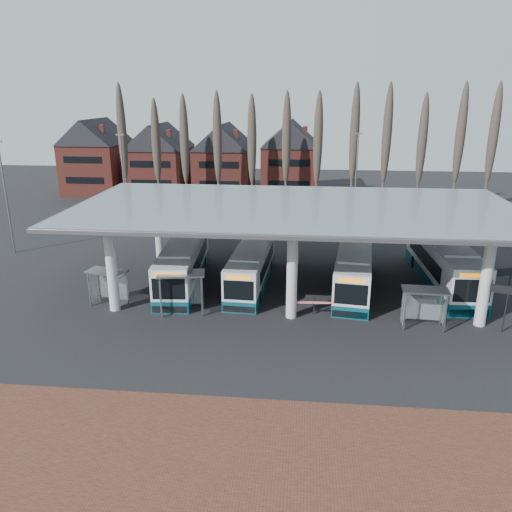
# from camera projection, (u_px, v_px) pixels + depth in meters

# --- Properties ---
(ground) EXTENTS (140.00, 140.00, 0.00)m
(ground) POSITION_uv_depth(u_px,v_px,m) (290.00, 334.00, 30.59)
(ground) COLOR black
(ground) RESTS_ON ground
(brick_strip) EXTENTS (70.00, 10.00, 0.03)m
(brick_strip) POSITION_uv_depth(u_px,v_px,m) (279.00, 476.00, 19.24)
(brick_strip) COLOR brown
(brick_strip) RESTS_ON ground
(station_canopy) EXTENTS (32.00, 16.00, 6.34)m
(station_canopy) POSITION_uv_depth(u_px,v_px,m) (295.00, 214.00, 36.39)
(station_canopy) COLOR silver
(station_canopy) RESTS_ON ground
(poplar_row) EXTENTS (45.10, 1.10, 14.50)m
(poplar_row) POSITION_uv_depth(u_px,v_px,m) (301.00, 140.00, 59.07)
(poplar_row) COLOR #473D33
(poplar_row) RESTS_ON ground
(townhouse_row) EXTENTS (36.80, 10.30, 12.25)m
(townhouse_row) POSITION_uv_depth(u_px,v_px,m) (192.00, 152.00, 71.84)
(townhouse_row) COLOR maroon
(townhouse_row) RESTS_ON ground
(lamp_post_a) EXTENTS (0.80, 0.16, 10.17)m
(lamp_post_a) POSITION_uv_depth(u_px,v_px,m) (124.00, 182.00, 51.43)
(lamp_post_a) COLOR slate
(lamp_post_a) RESTS_ON ground
(lamp_post_b) EXTENTS (0.80, 0.16, 10.17)m
(lamp_post_b) POSITION_uv_depth(u_px,v_px,m) (356.00, 180.00, 52.96)
(lamp_post_b) COLOR slate
(lamp_post_b) RESTS_ON ground
(lamp_post_d) EXTENTS (0.80, 0.16, 10.17)m
(lamp_post_d) POSITION_uv_depth(u_px,v_px,m) (6.00, 196.00, 44.62)
(lamp_post_d) COLOR slate
(lamp_post_d) RESTS_ON ground
(bus_0) EXTENTS (3.41, 11.95, 3.28)m
(bus_0) POSITION_uv_depth(u_px,v_px,m) (183.00, 264.00, 38.52)
(bus_0) COLOR silver
(bus_0) RESTS_ON ground
(bus_1) EXTENTS (2.85, 11.02, 3.03)m
(bus_1) POSITION_uv_depth(u_px,v_px,m) (251.00, 267.00, 38.17)
(bus_1) COLOR silver
(bus_1) RESTS_ON ground
(bus_2) EXTENTS (3.78, 11.59, 3.16)m
(bus_2) POSITION_uv_depth(u_px,v_px,m) (354.00, 269.00, 37.47)
(bus_2) COLOR silver
(bus_2) RESTS_ON ground
(bus_3) EXTENTS (3.14, 12.73, 3.51)m
(bus_3) POSITION_uv_depth(u_px,v_px,m) (443.00, 263.00, 38.26)
(bus_3) COLOR silver
(bus_3) RESTS_ON ground
(shelter_0) EXTENTS (2.96, 1.93, 2.53)m
(shelter_0) POSITION_uv_depth(u_px,v_px,m) (109.00, 280.00, 34.34)
(shelter_0) COLOR gray
(shelter_0) RESTS_ON ground
(shelter_1) EXTENTS (3.32, 2.08, 2.87)m
(shelter_1) POSITION_uv_depth(u_px,v_px,m) (181.00, 283.00, 33.04)
(shelter_1) COLOR gray
(shelter_1) RESTS_ON ground
(shelter_2) EXTENTS (2.86, 1.53, 2.60)m
(shelter_2) POSITION_uv_depth(u_px,v_px,m) (424.00, 299.00, 31.00)
(shelter_2) COLOR gray
(shelter_2) RESTS_ON ground
(info_sign_0) EXTENTS (1.99, 0.67, 3.04)m
(info_sign_0) POSITION_uv_depth(u_px,v_px,m) (508.00, 294.00, 30.10)
(info_sign_0) COLOR black
(info_sign_0) RESTS_ON ground
(info_sign_1) EXTENTS (2.03, 0.87, 3.17)m
(info_sign_1) POSITION_uv_depth(u_px,v_px,m) (511.00, 275.00, 32.93)
(info_sign_1) COLOR black
(info_sign_1) RESTS_ON ground
(barrier) EXTENTS (2.44, 0.72, 1.22)m
(barrier) POSITION_uv_depth(u_px,v_px,m) (314.00, 303.00, 32.73)
(barrier) COLOR black
(barrier) RESTS_ON ground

